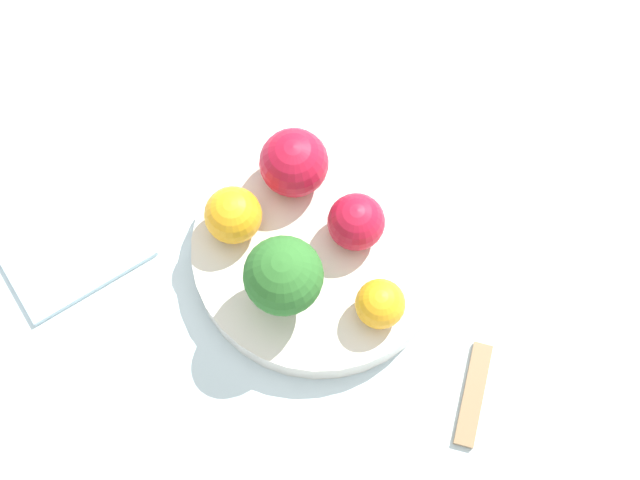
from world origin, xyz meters
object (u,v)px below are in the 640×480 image
broccoli (283,276)px  apple_green (298,161)px  napkin (57,221)px  spoon (473,394)px  apple_red (356,222)px  bowl (320,251)px  orange_back (380,304)px  orange_front (233,215)px

broccoli → apple_green: bearing=155.1°
napkin → spoon: size_ratio=2.18×
apple_red → napkin: apple_red is taller
apple_red → broccoli: bearing=-66.0°
napkin → bowl: bearing=62.5°
bowl → napkin: size_ratio=1.24×
spoon → orange_back: bearing=-148.3°
broccoli → apple_red: (-0.03, 0.07, -0.02)m
apple_red → apple_green: apple_green is taller
orange_front → spoon: (0.19, 0.14, -0.05)m
apple_green → spoon: apple_green is taller
spoon → orange_front: bearing=-144.4°
bowl → napkin: (-0.11, -0.21, -0.01)m
apple_red → spoon: apple_red is taller
apple_green → orange_back: 0.14m
orange_front → orange_back: (0.11, 0.09, -0.00)m
apple_red → orange_front: 0.10m
bowl → apple_green: size_ratio=3.71×
orange_front → napkin: (-0.07, -0.14, -0.05)m
apple_red → orange_back: bearing=-4.7°
apple_red → napkin: size_ratio=0.27×
bowl → orange_front: size_ratio=4.53×
orange_back → napkin: orange_back is taller
broccoli → spoon: bearing=44.1°
bowl → orange_front: 0.08m
bowl → apple_green: (-0.07, 0.00, 0.04)m
apple_green → napkin: (-0.04, -0.21, -0.06)m
orange_back → napkin: size_ratio=0.23×
apple_green → broccoli: bearing=-24.9°
bowl → apple_green: apple_green is taller
apple_red → spoon: size_ratio=0.59×
orange_front → orange_back: 0.14m
napkin → spoon: same height
orange_front → napkin: orange_front is taller
apple_green → spoon: 0.24m
apple_green → napkin: 0.22m
apple_red → orange_back: (0.07, -0.01, -0.00)m
apple_red → apple_green: size_ratio=0.82×
napkin → spoon: 0.39m
broccoli → apple_red: broccoli is taller
apple_green → spoon: (0.22, 0.07, -0.06)m
apple_green → apple_red: bearing=22.6°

